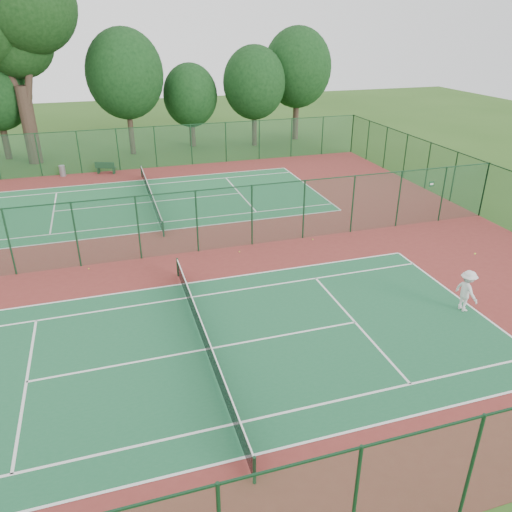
{
  "coord_description": "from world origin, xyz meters",
  "views": [
    {
      "loc": [
        -2.84,
        -24.65,
        11.51
      ],
      "look_at": [
        3.37,
        -4.75,
        1.6
      ],
      "focal_mm": 35.0,
      "sensor_mm": 36.0,
      "label": 1
    }
  ],
  "objects_px": {
    "bench": "(106,168)",
    "big_tree": "(11,20)",
    "player_near": "(467,291)",
    "trash_bin": "(62,171)"
  },
  "relations": [
    {
      "from": "bench",
      "to": "big_tree",
      "type": "height_order",
      "value": "big_tree"
    },
    {
      "from": "player_near",
      "to": "trash_bin",
      "type": "bearing_deg",
      "value": 28.33
    },
    {
      "from": "player_near",
      "to": "big_tree",
      "type": "distance_m",
      "value": 39.4
    },
    {
      "from": "player_near",
      "to": "bench",
      "type": "xyz_separation_m",
      "value": [
        -14.1,
        26.73,
        -0.44
      ]
    },
    {
      "from": "trash_bin",
      "to": "big_tree",
      "type": "distance_m",
      "value": 12.47
    },
    {
      "from": "trash_bin",
      "to": "player_near",
      "type": "bearing_deg",
      "value": -57.18
    },
    {
      "from": "player_near",
      "to": "trash_bin",
      "type": "height_order",
      "value": "player_near"
    },
    {
      "from": "big_tree",
      "to": "bench",
      "type": "bearing_deg",
      "value": -45.03
    },
    {
      "from": "big_tree",
      "to": "player_near",
      "type": "bearing_deg",
      "value": -58.61
    },
    {
      "from": "player_near",
      "to": "trash_bin",
      "type": "xyz_separation_m",
      "value": [
        -17.48,
        27.09,
        -0.52
      ]
    }
  ]
}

